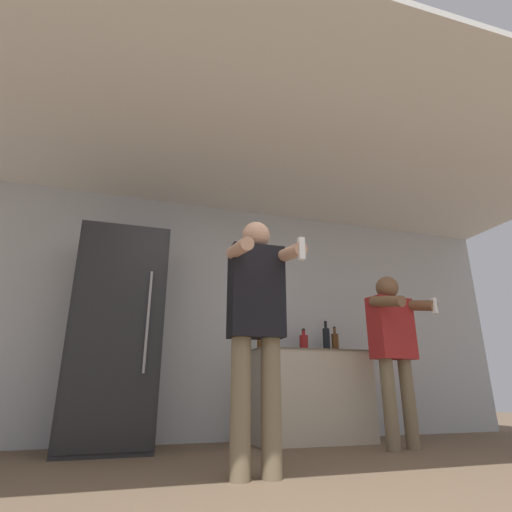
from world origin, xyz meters
TOP-DOWN VIEW (x-y plane):
  - wall_back at (0.00, 2.69)m, footprint 7.00×0.06m
  - ceiling_slab at (0.00, 1.33)m, footprint 7.00×3.18m
  - refrigerator at (-1.11, 2.30)m, footprint 0.78×0.74m
  - counter at (0.81, 2.36)m, footprint 1.22×0.63m
  - bottle_brown_liquor at (1.17, 2.42)m, footprint 0.08×0.08m
  - bottle_green_wine at (0.80, 2.42)m, footprint 0.09×0.09m
  - bottle_amber_bourbon at (1.07, 2.42)m, footprint 0.08×0.08m
  - bottle_dark_rum at (0.31, 2.42)m, footprint 0.07×0.07m
  - person_woman_foreground at (-0.21, 0.89)m, footprint 0.43×0.53m
  - person_man_side at (1.38, 1.65)m, footprint 0.57×0.54m

SIDE VIEW (x-z plane):
  - counter at x=0.81m, z-range 0.00..0.89m
  - person_man_side at x=1.38m, z-range 0.17..1.73m
  - person_woman_foreground at x=-0.21m, z-range 0.14..1.78m
  - bottle_dark_rum at x=0.31m, z-range 0.86..1.08m
  - refrigerator at x=-1.11m, z-range 0.00..1.94m
  - bottle_green_wine at x=0.80m, z-range 0.86..1.11m
  - bottle_brown_liquor at x=1.17m, z-range 0.86..1.14m
  - bottle_amber_bourbon at x=1.07m, z-range 0.85..1.21m
  - wall_back at x=0.00m, z-range 0.00..2.55m
  - ceiling_slab at x=0.00m, z-range 2.55..2.60m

